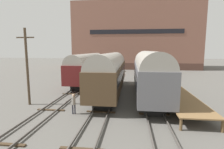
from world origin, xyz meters
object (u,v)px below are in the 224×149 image
(train_car_grey, at_px, (149,72))
(train_car_maroon, at_px, (88,66))
(utility_pole, at_px, (27,66))
(bench, at_px, (166,82))
(train_car_brown, at_px, (110,71))
(person_worker, at_px, (74,102))

(train_car_grey, bearing_deg, train_car_maroon, 138.12)
(utility_pole, bearing_deg, bench, 25.21)
(train_car_maroon, bearing_deg, utility_pole, -103.41)
(train_car_maroon, height_order, train_car_brown, train_car_brown)
(train_car_brown, distance_m, person_worker, 8.24)
(train_car_brown, distance_m, utility_pole, 9.58)
(utility_pole, bearing_deg, train_car_grey, 18.70)
(person_worker, bearing_deg, bench, 43.85)
(train_car_maroon, distance_m, person_worker, 15.00)
(person_worker, height_order, utility_pole, utility_pole)
(train_car_brown, xyz_separation_m, person_worker, (-2.29, -7.69, -1.86))
(bench, bearing_deg, train_car_maroon, 154.73)
(train_car_maroon, bearing_deg, train_car_brown, -56.22)
(train_car_grey, xyz_separation_m, bench, (2.49, 2.81, -1.63))
(train_car_brown, bearing_deg, utility_pole, -143.98)
(train_car_grey, distance_m, person_worker, 9.60)
(train_car_grey, relative_size, train_car_brown, 0.92)
(train_car_grey, distance_m, utility_pole, 13.12)
(train_car_maroon, distance_m, utility_pole, 13.02)
(person_worker, relative_size, utility_pole, 0.23)
(bench, distance_m, person_worker, 13.14)
(train_car_grey, bearing_deg, bench, 48.46)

